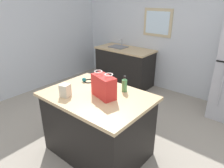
# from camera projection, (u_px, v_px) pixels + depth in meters

# --- Properties ---
(ground) EXTENTS (6.44, 6.44, 0.00)m
(ground) POSITION_uv_depth(u_px,v_px,m) (103.00, 148.00, 3.02)
(ground) COLOR #9E9384
(back_wall) EXTENTS (5.36, 0.13, 2.76)m
(back_wall) POSITION_uv_depth(u_px,v_px,m) (184.00, 31.00, 4.30)
(back_wall) COLOR silver
(back_wall) RESTS_ON ground
(left_wall) EXTENTS (0.10, 5.13, 2.76)m
(left_wall) POSITION_uv_depth(u_px,v_px,m) (0.00, 33.00, 4.05)
(left_wall) COLOR silver
(left_wall) RESTS_ON ground
(kitchen_island) EXTENTS (1.36, 0.97, 0.90)m
(kitchen_island) POSITION_uv_depth(u_px,v_px,m) (98.00, 124.00, 2.80)
(kitchen_island) COLOR black
(kitchen_island) RESTS_ON ground
(sink_counter) EXTENTS (1.40, 0.67, 1.08)m
(sink_counter) POSITION_uv_depth(u_px,v_px,m) (124.00, 66.00, 5.09)
(sink_counter) COLOR black
(sink_counter) RESTS_ON ground
(shopping_bag) EXTENTS (0.36, 0.25, 0.32)m
(shopping_bag) POSITION_uv_depth(u_px,v_px,m) (104.00, 86.00, 2.51)
(shopping_bag) COLOR red
(shopping_bag) RESTS_ON kitchen_island
(small_box) EXTENTS (0.13, 0.13, 0.16)m
(small_box) POSITION_uv_depth(u_px,v_px,m) (65.00, 90.00, 2.55)
(small_box) COLOR beige
(small_box) RESTS_ON kitchen_island
(bottle) EXTENTS (0.07, 0.07, 0.22)m
(bottle) POSITION_uv_depth(u_px,v_px,m) (124.00, 85.00, 2.68)
(bottle) COLOR #4C9956
(bottle) RESTS_ON kitchen_island
(ear_defenders) EXTENTS (0.21, 0.21, 0.06)m
(ear_defenders) POSITION_uv_depth(u_px,v_px,m) (89.00, 80.00, 3.02)
(ear_defenders) COLOR black
(ear_defenders) RESTS_ON kitchen_island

